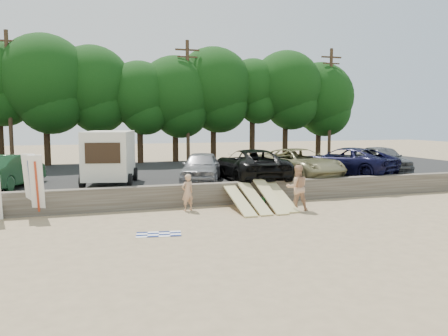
{
  "coord_description": "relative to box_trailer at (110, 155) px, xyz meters",
  "views": [
    {
      "loc": [
        -5.34,
        -15.88,
        3.79
      ],
      "look_at": [
        0.67,
        3.0,
        1.67
      ],
      "focal_mm": 35.0,
      "sensor_mm": 36.0,
      "label": 1
    }
  ],
  "objects": [
    {
      "name": "utility_poles",
      "position": [
        6.2,
        9.81,
        3.26
      ],
      "size": [
        25.8,
        0.26,
        9.0
      ],
      "color": "#473321",
      "rests_on": "parking_lot"
    },
    {
      "name": "beachgoer_b",
      "position": [
        7.44,
        -5.45,
        -1.19
      ],
      "size": [
        1.09,
        0.93,
        1.95
      ],
      "primitive_type": "imported",
      "rotation": [
        0.0,
        0.0,
        2.93
      ],
      "color": "tan",
      "rests_on": "ground"
    },
    {
      "name": "seawall",
      "position": [
        4.2,
        -3.19,
        -1.67
      ],
      "size": [
        44.0,
        0.5,
        1.0
      ],
      "primitive_type": "cube",
      "color": "#6B6356",
      "rests_on": "ground"
    },
    {
      "name": "surfboard_low_3",
      "position": [
        7.02,
        -4.61,
        -1.62
      ],
      "size": [
        0.56,
        2.84,
        1.1
      ],
      "primitive_type": "cube",
      "rotation": [
        0.35,
        0.0,
        0.0
      ],
      "color": "#D3C585",
      "rests_on": "ground"
    },
    {
      "name": "car_6",
      "position": [
        16.24,
        0.4,
        -0.66
      ],
      "size": [
        2.73,
        5.01,
        1.62
      ],
      "primitive_type": "imported",
      "rotation": [
        0.0,
        0.0,
        -0.18
      ],
      "color": "#525558",
      "rests_on": "parking_lot"
    },
    {
      "name": "beach_towel",
      "position": [
        1.13,
        -7.69,
        -2.16
      ],
      "size": [
        1.72,
        1.72,
        0.0
      ],
      "primitive_type": "plane",
      "rotation": [
        0.0,
        0.0,
        -0.16
      ],
      "color": "white",
      "rests_on": "ground"
    },
    {
      "name": "car_5",
      "position": [
        13.16,
        -0.31,
        -0.66
      ],
      "size": [
        4.83,
        6.38,
        1.61
      ],
      "primitive_type": "imported",
      "rotation": [
        0.0,
        0.0,
        3.57
      ],
      "color": "black",
      "rests_on": "parking_lot"
    },
    {
      "name": "beachgoer_a",
      "position": [
        2.95,
        -4.13,
        -1.38
      ],
      "size": [
        0.67,
        0.55,
        1.57
      ],
      "primitive_type": "imported",
      "rotation": [
        0.0,
        0.0,
        3.5
      ],
      "color": "tan",
      "rests_on": "ground"
    },
    {
      "name": "car_4",
      "position": [
        10.08,
        -0.54,
        -0.67
      ],
      "size": [
        3.69,
        6.14,
        1.6
      ],
      "primitive_type": "imported",
      "rotation": [
        0.0,
        0.0,
        0.19
      ],
      "color": "olive",
      "rests_on": "parking_lot"
    },
    {
      "name": "cooler",
      "position": [
        6.43,
        -3.79,
        -2.01
      ],
      "size": [
        0.42,
        0.35,
        0.32
      ],
      "primitive_type": "cube",
      "rotation": [
        0.0,
        0.0,
        -0.13
      ],
      "color": "#279144",
      "rests_on": "ground"
    },
    {
      "name": "surfboard_low_0",
      "position": [
        5.05,
        -4.81,
        -1.71
      ],
      "size": [
        0.56,
        2.9,
        0.92
      ],
      "primitive_type": "cube",
      "rotation": [
        0.29,
        0.0,
        0.0
      ],
      "color": "#D3C585",
      "rests_on": "ground"
    },
    {
      "name": "surfboard_low_1",
      "position": [
        5.73,
        -4.78,
        -1.66
      ],
      "size": [
        0.56,
        2.87,
        1.01
      ],
      "primitive_type": "cube",
      "rotation": [
        0.32,
        0.0,
        0.0
      ],
      "color": "#D3C585",
      "rests_on": "ground"
    },
    {
      "name": "car_2",
      "position": [
        4.49,
        -0.58,
        -0.69
      ],
      "size": [
        3.28,
        4.92,
        1.56
      ],
      "primitive_type": "imported",
      "rotation": [
        0.0,
        0.0,
        -0.35
      ],
      "color": "gray",
      "rests_on": "parking_lot"
    },
    {
      "name": "car_1",
      "position": [
        -4.62,
        0.41,
        -0.69
      ],
      "size": [
        3.0,
        5.0,
        1.56
      ],
      "primitive_type": "imported",
      "rotation": [
        0.0,
        0.0,
        2.83
      ],
      "color": "#163D20",
      "rests_on": "parking_lot"
    },
    {
      "name": "treeline",
      "position": [
        3.6,
        11.23,
        4.24
      ],
      "size": [
        34.2,
        6.71,
        9.27
      ],
      "color": "#382616",
      "rests_on": "parking_lot"
    },
    {
      "name": "surfboard_upright_7",
      "position": [
        -2.99,
        -3.66,
        -0.91
      ],
      "size": [
        0.52,
        0.77,
        2.52
      ],
      "primitive_type": "cube",
      "rotation": [
        0.27,
        0.0,
        -0.03
      ],
      "color": "white",
      "rests_on": "ground"
    },
    {
      "name": "surfboard_low_2",
      "position": [
        6.43,
        -4.85,
        -1.57
      ],
      "size": [
        0.56,
        2.81,
        1.18
      ],
      "primitive_type": "cube",
      "rotation": [
        0.38,
        0.0,
        0.0
      ],
      "color": "#D3C585",
      "rests_on": "ground"
    },
    {
      "name": "surfboard_upright_6",
      "position": [
        -3.21,
        -3.55,
        -0.89
      ],
      "size": [
        0.6,
        0.69,
        2.55
      ],
      "primitive_type": "cube",
      "rotation": [
        0.22,
        0.0,
        -0.17
      ],
      "color": "white",
      "rests_on": "ground"
    },
    {
      "name": "parking_lot",
      "position": [
        4.2,
        4.31,
        -1.82
      ],
      "size": [
        44.0,
        14.5,
        0.7
      ],
      "primitive_type": "cube",
      "color": "#282828",
      "rests_on": "ground"
    },
    {
      "name": "car_3",
      "position": [
        7.13,
        -0.78,
        -0.64
      ],
      "size": [
        3.13,
        6.12,
        1.65
      ],
      "primitive_type": "imported",
      "rotation": [
        0.0,
        0.0,
        3.08
      ],
      "color": "black",
      "rests_on": "parking_lot"
    },
    {
      "name": "ground",
      "position": [
        4.2,
        -6.19,
        -2.17
      ],
      "size": [
        120.0,
        120.0,
        0.0
      ],
      "primitive_type": "plane",
      "color": "tan",
      "rests_on": "ground"
    },
    {
      "name": "gear_bag",
      "position": [
        7.2,
        -3.79,
        -2.06
      ],
      "size": [
        0.35,
        0.31,
        0.22
      ],
      "primitive_type": "cube",
      "rotation": [
        0.0,
        0.0,
        0.23
      ],
      "color": "orange",
      "rests_on": "ground"
    },
    {
      "name": "box_trailer",
      "position": [
        0.0,
        0.0,
        0.0
      ],
      "size": [
        2.98,
        4.43,
        2.62
      ],
      "rotation": [
        0.0,
        0.0,
        -0.2
      ],
      "color": "silver",
      "rests_on": "parking_lot"
    }
  ]
}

